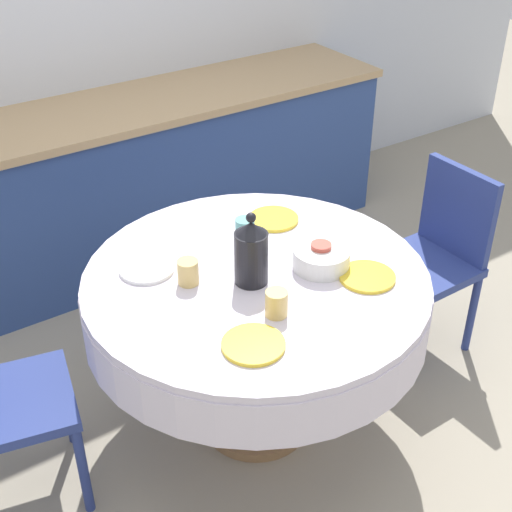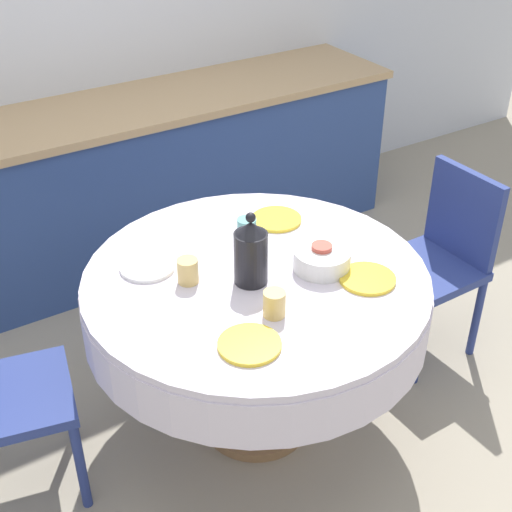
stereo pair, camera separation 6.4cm
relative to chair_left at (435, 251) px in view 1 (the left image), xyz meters
name	(u,v)px [view 1 (the left image)]	position (x,y,z in m)	size (l,w,h in m)	color
ground_plane	(256,421)	(-0.97, -0.01, -0.49)	(12.00, 12.00, 0.00)	#9E937F
wall_back	(54,10)	(-0.97, 1.76, 0.81)	(7.00, 0.05, 2.60)	silver
kitchen_counter	(102,192)	(-0.97, 1.43, -0.04)	(3.24, 0.64, 0.88)	#2D4784
dining_table	(256,303)	(-0.97, -0.01, 0.13)	(1.26, 1.26, 0.74)	olive
chair_left	(435,251)	(0.00, 0.00, 0.00)	(0.41, 0.41, 0.86)	navy
plate_near_left	(253,345)	(-1.19, -0.34, 0.26)	(0.20, 0.20, 0.01)	yellow
cup_near_left	(276,303)	(-1.04, -0.25, 0.30)	(0.07, 0.07, 0.09)	#DBB766
plate_near_right	(367,277)	(-0.65, -0.25, 0.26)	(0.20, 0.20, 0.01)	yellow
cup_near_right	(321,255)	(-0.74, -0.09, 0.30)	(0.07, 0.07, 0.09)	#CC4C3D
plate_far_left	(147,268)	(-1.28, 0.23, 0.26)	(0.20, 0.20, 0.01)	white
cup_far_left	(188,272)	(-1.19, 0.08, 0.30)	(0.07, 0.07, 0.09)	#DBB766
plate_far_right	(274,219)	(-0.69, 0.27, 0.26)	(0.20, 0.20, 0.01)	yellow
cup_far_right	(245,230)	(-0.87, 0.21, 0.30)	(0.07, 0.07, 0.09)	#5BA39E
coffee_carafe	(251,253)	(-1.00, -0.04, 0.37)	(0.12, 0.12, 0.28)	black
fruit_bowl	(321,258)	(-0.74, -0.10, 0.29)	(0.21, 0.21, 0.07)	silver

